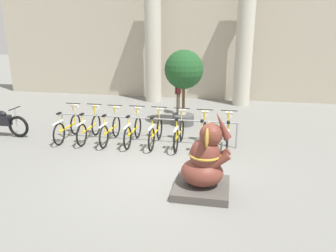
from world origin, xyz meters
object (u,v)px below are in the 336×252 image
object	(u,v)px
bicycle_0	(68,126)
bicycle_6	(203,134)
bicycle_5	(179,133)
bicycle_4	(156,131)
elephant_statue	(204,166)
bicycle_3	(133,130)
person_pedestrian	(178,89)
bicycle_7	(228,136)
bicycle_2	(111,129)
bicycle_1	(90,127)
potted_tree	(184,74)

from	to	relation	value
bicycle_0	bicycle_6	xyz separation A→B (m)	(4.13, -0.00, 0.00)
bicycle_5	bicycle_6	distance (m)	0.69
bicycle_4	elephant_statue	size ratio (longest dim) A/B	0.96
bicycle_3	bicycle_4	size ratio (longest dim) A/B	1.00
person_pedestrian	bicycle_3	bearing A→B (deg)	-101.98
bicycle_7	elephant_statue	size ratio (longest dim) A/B	0.96
person_pedestrian	bicycle_2	bearing A→B (deg)	-111.85
bicycle_0	bicycle_4	world-z (taller)	same
bicycle_2	bicycle_4	size ratio (longest dim) A/B	1.00
person_pedestrian	bicycle_4	bearing A→B (deg)	-91.11
bicycle_1	bicycle_4	distance (m)	2.07
bicycle_5	bicycle_6	bearing A→B (deg)	-3.59
bicycle_0	elephant_statue	bearing A→B (deg)	-30.80
bicycle_2	bicycle_6	xyz separation A→B (m)	(2.76, -0.01, 0.00)
bicycle_2	bicycle_6	distance (m)	2.76
bicycle_2	bicycle_4	world-z (taller)	same
bicycle_1	bicycle_6	size ratio (longest dim) A/B	1.00
bicycle_2	bicycle_6	bearing A→B (deg)	-0.19
bicycle_0	bicycle_5	bearing A→B (deg)	0.65
bicycle_1	bicycle_3	world-z (taller)	same
elephant_statue	potted_tree	distance (m)	5.10
bicycle_2	potted_tree	xyz separation A→B (m)	(1.86, 2.19, 1.39)
bicycle_1	potted_tree	world-z (taller)	potted_tree
bicycle_6	person_pedestrian	bearing A→B (deg)	109.88
bicycle_3	bicycle_7	xyz separation A→B (m)	(2.76, -0.03, 0.00)
bicycle_4	potted_tree	world-z (taller)	potted_tree
bicycle_6	potted_tree	xyz separation A→B (m)	(-0.89, 2.20, 1.39)
bicycle_5	bicycle_7	distance (m)	1.38
bicycle_0	elephant_statue	world-z (taller)	elephant_statue
bicycle_4	bicycle_3	bearing A→B (deg)	-179.41
bicycle_1	person_pedestrian	distance (m)	4.21
bicycle_5	person_pedestrian	bearing A→B (deg)	99.83
bicycle_2	bicycle_5	distance (m)	2.07
elephant_statue	bicycle_3	bearing A→B (deg)	131.19
bicycle_1	potted_tree	xyz separation A→B (m)	(2.55, 2.16, 1.39)
bicycle_2	bicycle_1	bearing A→B (deg)	177.40
bicycle_5	bicycle_2	bearing A→B (deg)	-179.05
bicycle_1	bicycle_3	xyz separation A→B (m)	(1.38, 0.01, 0.00)
bicycle_4	bicycle_2	bearing A→B (deg)	-178.19
bicycle_6	potted_tree	distance (m)	2.75
bicycle_7	person_pedestrian	bearing A→B (deg)	118.98
bicycle_3	bicycle_7	distance (m)	2.76
bicycle_1	person_pedestrian	world-z (taller)	person_pedestrian
bicycle_2	bicycle_3	bearing A→B (deg)	3.02
bicycle_1	potted_tree	distance (m)	3.62
bicycle_3	bicycle_7	bearing A→B (deg)	-0.69
bicycle_3	bicycle_1	bearing A→B (deg)	-179.79
bicycle_0	bicycle_1	xyz separation A→B (m)	(0.69, 0.04, 0.00)
bicycle_4	bicycle_6	xyz separation A→B (m)	(1.38, -0.05, 0.00)
bicycle_1	bicycle_7	distance (m)	4.13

